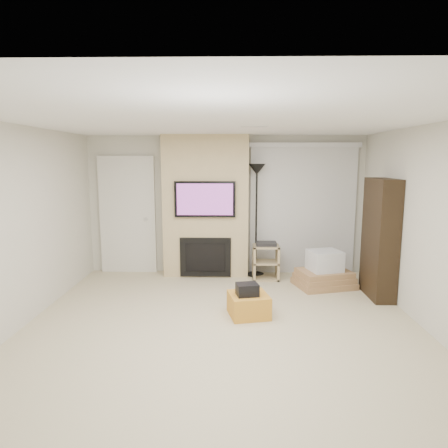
{
  "coord_description": "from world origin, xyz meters",
  "views": [
    {
      "loc": [
        0.11,
        -4.51,
        2.07
      ],
      "look_at": [
        0.0,
        1.2,
        1.15
      ],
      "focal_mm": 32.0,
      "sensor_mm": 36.0,
      "label": 1
    }
  ],
  "objects_px": {
    "ottoman": "(249,305)",
    "floor_lamp": "(257,188)",
    "av_stand": "(266,260)",
    "box_stack": "(324,273)",
    "bookshelf": "(380,239)"
  },
  "relations": [
    {
      "from": "ottoman",
      "to": "floor_lamp",
      "type": "height_order",
      "value": "floor_lamp"
    },
    {
      "from": "ottoman",
      "to": "av_stand",
      "type": "xyz_separation_m",
      "value": [
        0.37,
        1.69,
        0.2
      ]
    },
    {
      "from": "box_stack",
      "to": "bookshelf",
      "type": "distance_m",
      "value": 1.08
    },
    {
      "from": "floor_lamp",
      "to": "box_stack",
      "type": "relative_size",
      "value": 1.92
    },
    {
      "from": "box_stack",
      "to": "av_stand",
      "type": "bearing_deg",
      "value": 156.25
    },
    {
      "from": "box_stack",
      "to": "bookshelf",
      "type": "bearing_deg",
      "value": -33.49
    },
    {
      "from": "av_stand",
      "to": "box_stack",
      "type": "distance_m",
      "value": 1.02
    },
    {
      "from": "ottoman",
      "to": "bookshelf",
      "type": "relative_size",
      "value": 0.28
    },
    {
      "from": "ottoman",
      "to": "bookshelf",
      "type": "xyz_separation_m",
      "value": [
        2.0,
        0.81,
        0.75
      ]
    },
    {
      "from": "bookshelf",
      "to": "av_stand",
      "type": "bearing_deg",
      "value": 151.83
    },
    {
      "from": "av_stand",
      "to": "bookshelf",
      "type": "relative_size",
      "value": 0.37
    },
    {
      "from": "ottoman",
      "to": "floor_lamp",
      "type": "xyz_separation_m",
      "value": [
        0.21,
        1.9,
        1.43
      ]
    },
    {
      "from": "ottoman",
      "to": "box_stack",
      "type": "distance_m",
      "value": 1.82
    },
    {
      "from": "ottoman",
      "to": "box_stack",
      "type": "xyz_separation_m",
      "value": [
        1.3,
        1.28,
        0.08
      ]
    },
    {
      "from": "av_stand",
      "to": "box_stack",
      "type": "xyz_separation_m",
      "value": [
        0.93,
        -0.41,
        -0.12
      ]
    }
  ]
}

